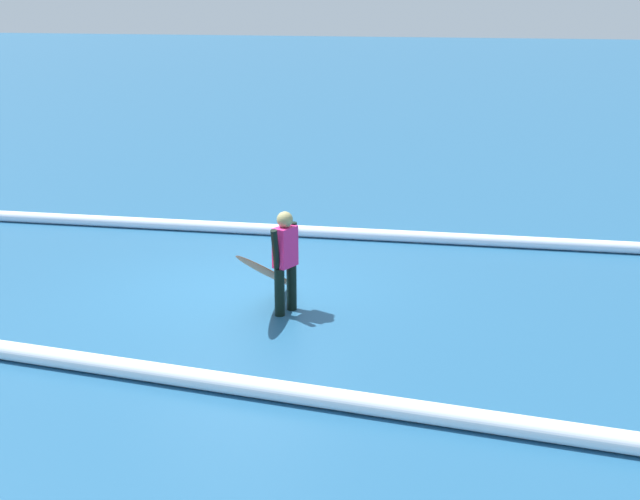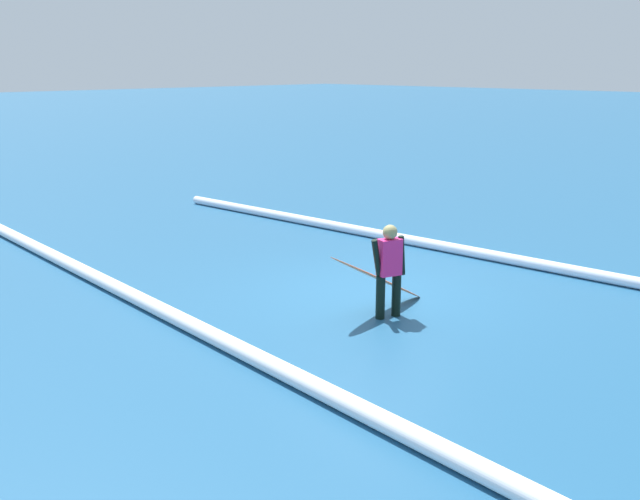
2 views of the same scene
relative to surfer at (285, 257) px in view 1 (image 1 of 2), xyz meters
The scene contains 5 objects.
ground_plane 1.46m from the surfer, 37.59° to the right, with size 187.39×187.39×0.00m, color #21567E.
surfer is the anchor object (origin of this frame).
surfboard 0.42m from the surfer, 18.81° to the right, with size 0.40×2.02×1.08m.
wave_crest_foreground 4.17m from the surfer, 67.81° to the right, with size 0.21×0.21×15.97m, color white.
wave_crest_midground 3.35m from the surfer, 125.50° to the left, with size 0.23×0.23×25.53m, color white.
Camera 1 is at (-4.35, 11.31, 4.14)m, focal length 47.88 mm.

